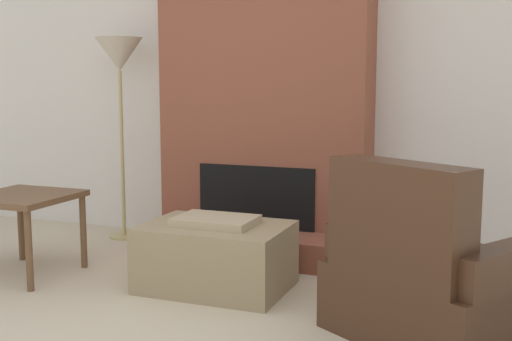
{
  "coord_description": "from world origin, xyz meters",
  "views": [
    {
      "loc": [
        1.72,
        -2.1,
        1.3
      ],
      "look_at": [
        0.0,
        2.33,
        0.64
      ],
      "focal_mm": 45.0,
      "sensor_mm": 36.0,
      "label": 1
    }
  ],
  "objects_px": {
    "side_table": "(23,205)",
    "ottoman": "(216,255)",
    "armchair": "(437,285)",
    "floor_lamp_left": "(120,63)"
  },
  "relations": [
    {
      "from": "side_table",
      "to": "ottoman",
      "type": "bearing_deg",
      "value": 8.23
    },
    {
      "from": "armchair",
      "to": "floor_lamp_left",
      "type": "bearing_deg",
      "value": 7.33
    },
    {
      "from": "armchair",
      "to": "floor_lamp_left",
      "type": "height_order",
      "value": "floor_lamp_left"
    },
    {
      "from": "side_table",
      "to": "armchair",
      "type": "bearing_deg",
      "value": -1.84
    },
    {
      "from": "side_table",
      "to": "floor_lamp_left",
      "type": "xyz_separation_m",
      "value": [
        0.05,
        1.14,
        0.97
      ]
    },
    {
      "from": "armchair",
      "to": "side_table",
      "type": "bearing_deg",
      "value": 30.3
    },
    {
      "from": "floor_lamp_left",
      "to": "side_table",
      "type": "bearing_deg",
      "value": -92.31
    },
    {
      "from": "ottoman",
      "to": "floor_lamp_left",
      "type": "bearing_deg",
      "value": 143.54
    },
    {
      "from": "armchair",
      "to": "side_table",
      "type": "distance_m",
      "value": 2.72
    },
    {
      "from": "ottoman",
      "to": "side_table",
      "type": "xyz_separation_m",
      "value": [
        -1.33,
        -0.19,
        0.26
      ]
    }
  ]
}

